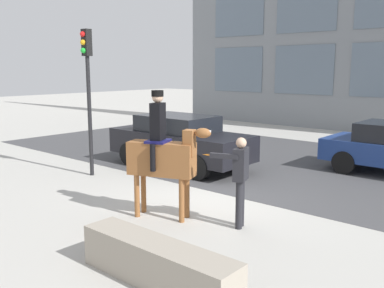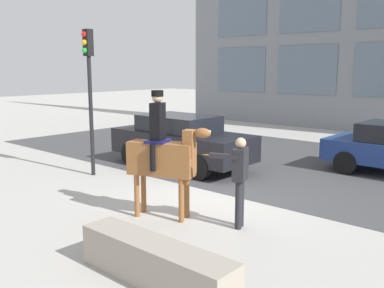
{
  "view_description": "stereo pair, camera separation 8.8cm",
  "coord_description": "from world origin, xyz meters",
  "px_view_note": "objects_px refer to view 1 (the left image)",
  "views": [
    {
      "loc": [
        6.07,
        -7.59,
        3.02
      ],
      "look_at": [
        0.36,
        -0.97,
        1.47
      ],
      "focal_mm": 40.0,
      "sensor_mm": 36.0,
      "label": 1
    },
    {
      "loc": [
        6.14,
        -7.54,
        3.02
      ],
      "look_at": [
        0.36,
        -0.97,
        1.47
      ],
      "focal_mm": 40.0,
      "sensor_mm": 36.0,
      "label": 2
    }
  ],
  "objects_px": {
    "mounted_horse_lead": "(163,155)",
    "traffic_light": "(88,79)",
    "pedestrian_bystander": "(240,175)",
    "street_car_near_lane": "(180,140)",
    "planter_ledge": "(157,263)"
  },
  "relations": [
    {
      "from": "mounted_horse_lead",
      "to": "street_car_near_lane",
      "type": "height_order",
      "value": "mounted_horse_lead"
    },
    {
      "from": "mounted_horse_lead",
      "to": "traffic_light",
      "type": "relative_size",
      "value": 0.64
    },
    {
      "from": "traffic_light",
      "to": "planter_ledge",
      "type": "height_order",
      "value": "traffic_light"
    },
    {
      "from": "planter_ledge",
      "to": "traffic_light",
      "type": "bearing_deg",
      "value": 151.58
    },
    {
      "from": "planter_ledge",
      "to": "mounted_horse_lead",
      "type": "bearing_deg",
      "value": 132.78
    },
    {
      "from": "pedestrian_bystander",
      "to": "planter_ledge",
      "type": "distance_m",
      "value": 2.71
    },
    {
      "from": "pedestrian_bystander",
      "to": "street_car_near_lane",
      "type": "distance_m",
      "value": 5.28
    },
    {
      "from": "pedestrian_bystander",
      "to": "planter_ledge",
      "type": "relative_size",
      "value": 0.66
    },
    {
      "from": "mounted_horse_lead",
      "to": "planter_ledge",
      "type": "height_order",
      "value": "mounted_horse_lead"
    },
    {
      "from": "pedestrian_bystander",
      "to": "street_car_near_lane",
      "type": "bearing_deg",
      "value": -55.03
    },
    {
      "from": "pedestrian_bystander",
      "to": "planter_ledge",
      "type": "bearing_deg",
      "value": 78.59
    },
    {
      "from": "mounted_horse_lead",
      "to": "pedestrian_bystander",
      "type": "bearing_deg",
      "value": -1.82
    },
    {
      "from": "mounted_horse_lead",
      "to": "planter_ledge",
      "type": "distance_m",
      "value": 2.96
    },
    {
      "from": "street_car_near_lane",
      "to": "planter_ledge",
      "type": "bearing_deg",
      "value": -50.08
    },
    {
      "from": "mounted_horse_lead",
      "to": "pedestrian_bystander",
      "type": "distance_m",
      "value": 1.62
    }
  ]
}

